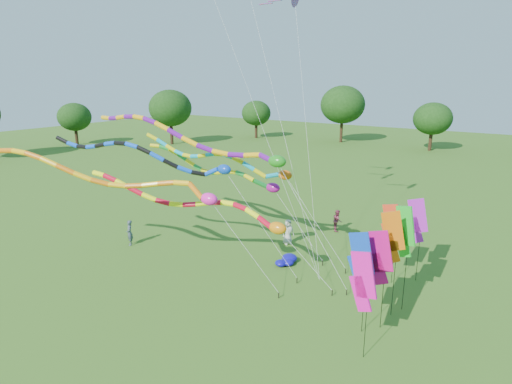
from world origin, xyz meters
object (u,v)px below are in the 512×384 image
Objects in this scene: tube_kite_red at (208,207)px; person_a at (288,232)px; person_c at (337,220)px; person_b at (130,233)px; tube_kite_orange at (124,180)px; blue_nylon_heap at (285,259)px.

person_a is (1.45, 6.16, -3.00)m from tube_kite_red.
person_c is (3.11, 10.28, -3.06)m from tube_kite_red.
tube_kite_orange is at bearing -1.61° from person_b.
tube_kite_orange is at bearing -170.02° from person_a.
person_c is at bearing 87.59° from blue_nylon_heap.
blue_nylon_heap is (2.82, 3.44, -3.56)m from tube_kite_red.
person_a is 4.44m from person_c.
tube_kite_orange is at bearing -145.67° from tube_kite_red.
person_b is at bearing 159.94° from person_a.
person_c is at bearing 13.25° from person_a.
person_b reaches higher than person_c.
person_b reaches higher than blue_nylon_heap.
blue_nylon_heap is 1.15× the size of person_b.
person_b is 1.07× the size of person_c.
tube_kite_red is 8.59× the size of person_c.
tube_kite_red reaches higher than blue_nylon_heap.
tube_kite_red reaches higher than person_b.
person_a is at bearing 72.56° from person_b.
tube_kite_red reaches higher than person_c.
person_a is (4.35, 9.22, -4.74)m from tube_kite_orange.
blue_nylon_heap is at bearing 55.51° from person_b.
person_c is (0.29, 6.84, 0.51)m from blue_nylon_heap.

